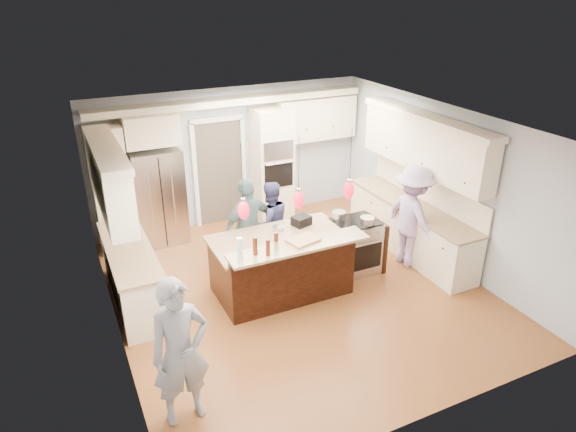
% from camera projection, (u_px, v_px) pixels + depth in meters
% --- Properties ---
extents(ground_plane, '(6.00, 6.00, 0.00)m').
position_uv_depth(ground_plane, '(297.00, 289.00, 8.24)').
color(ground_plane, '#A85F2E').
rests_on(ground_plane, ground).
extents(room_shell, '(5.54, 6.04, 2.72)m').
position_uv_depth(room_shell, '(298.00, 184.00, 7.48)').
color(room_shell, '#B2BCC6').
rests_on(room_shell, ground).
extents(refrigerator, '(0.90, 0.70, 1.80)m').
position_uv_depth(refrigerator, '(158.00, 196.00, 9.42)').
color(refrigerator, '#B7B7BC').
rests_on(refrigerator, ground).
extents(oven_column, '(0.72, 0.69, 2.30)m').
position_uv_depth(oven_column, '(272.00, 165.00, 10.23)').
color(oven_column, '#F9EECA').
rests_on(oven_column, ground).
extents(back_upper_cabinets, '(5.30, 0.61, 2.54)m').
position_uv_depth(back_upper_cabinets, '(196.00, 149.00, 9.51)').
color(back_upper_cabinets, '#F9EECA').
rests_on(back_upper_cabinets, ground).
extents(right_counter_run, '(0.64, 3.10, 2.51)m').
position_uv_depth(right_counter_run, '(415.00, 197.00, 9.00)').
color(right_counter_run, '#F9EECA').
rests_on(right_counter_run, ground).
extents(left_cabinets, '(0.64, 2.30, 2.51)m').
position_uv_depth(left_cabinets, '(124.00, 240.00, 7.50)').
color(left_cabinets, '#F9EECA').
rests_on(left_cabinets, ground).
extents(kitchen_island, '(2.10, 1.46, 1.12)m').
position_uv_depth(kitchen_island, '(281.00, 264.00, 8.00)').
color(kitchen_island, black).
rests_on(kitchen_island, ground).
extents(island_range, '(0.82, 0.71, 0.92)m').
position_uv_depth(island_range, '(355.00, 246.00, 8.62)').
color(island_range, '#B7B7BC').
rests_on(island_range, ground).
extents(pendant_lights, '(1.75, 0.15, 1.03)m').
position_uv_depth(pendant_lights, '(299.00, 200.00, 6.97)').
color(pendant_lights, black).
rests_on(pendant_lights, ground).
extents(person_bar_end, '(0.68, 0.47, 1.78)m').
position_uv_depth(person_bar_end, '(180.00, 352.00, 5.49)').
color(person_bar_end, gray).
rests_on(person_bar_end, ground).
extents(person_far_left, '(0.77, 0.62, 1.50)m').
position_uv_depth(person_far_left, '(270.00, 223.00, 8.73)').
color(person_far_left, navy).
rests_on(person_far_left, ground).
extents(person_far_right, '(1.06, 0.67, 1.68)m').
position_uv_depth(person_far_right, '(248.00, 227.00, 8.40)').
color(person_far_right, slate).
rests_on(person_far_right, ground).
extents(person_range_side, '(0.70, 1.18, 1.79)m').
position_uv_depth(person_range_side, '(412.00, 217.00, 8.63)').
color(person_range_side, '#B597CC').
rests_on(person_range_side, ground).
extents(floor_rug, '(0.73, 0.98, 0.01)m').
position_uv_depth(floor_rug, '(427.00, 264.00, 8.96)').
color(floor_rug, olive).
rests_on(floor_rug, ground).
extents(water_bottle, '(0.09, 0.09, 0.33)m').
position_uv_depth(water_bottle, '(240.00, 249.00, 6.77)').
color(water_bottle, silver).
rests_on(water_bottle, kitchen_island).
extents(beer_bottle_a, '(0.07, 0.07, 0.26)m').
position_uv_depth(beer_bottle_a, '(255.00, 246.00, 6.92)').
color(beer_bottle_a, '#451C0C').
rests_on(beer_bottle_a, kitchen_island).
extents(beer_bottle_b, '(0.06, 0.06, 0.24)m').
position_uv_depth(beer_bottle_b, '(268.00, 247.00, 6.91)').
color(beer_bottle_b, '#451C0C').
rests_on(beer_bottle_b, kitchen_island).
extents(beer_bottle_c, '(0.08, 0.08, 0.26)m').
position_uv_depth(beer_bottle_c, '(276.00, 241.00, 7.07)').
color(beer_bottle_c, '#451C0C').
rests_on(beer_bottle_c, kitchen_island).
extents(drink_can, '(0.09, 0.09, 0.12)m').
position_uv_depth(drink_can, '(276.00, 245.00, 7.09)').
color(drink_can, '#B7B7BC').
rests_on(drink_can, kitchen_island).
extents(cutting_board, '(0.49, 0.40, 0.03)m').
position_uv_depth(cutting_board, '(303.00, 240.00, 7.32)').
color(cutting_board, tan).
rests_on(cutting_board, kitchen_island).
extents(pot_large, '(0.22, 0.22, 0.13)m').
position_uv_depth(pot_large, '(339.00, 215.00, 8.46)').
color(pot_large, '#B7B7BC').
rests_on(pot_large, island_range).
extents(pot_small, '(0.23, 0.23, 0.11)m').
position_uv_depth(pot_small, '(367.00, 221.00, 8.30)').
color(pot_small, '#B7B7BC').
rests_on(pot_small, island_range).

